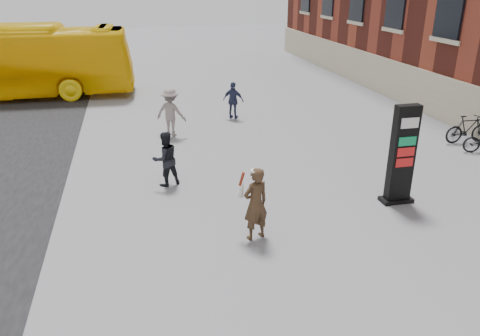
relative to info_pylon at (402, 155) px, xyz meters
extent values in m
plane|color=#9E9EA3|center=(-3.67, -1.01, -1.31)|extent=(100.00, 100.00, 0.00)
cube|color=beige|center=(5.77, 4.99, -0.41)|extent=(0.18, 44.00, 1.80)
cube|color=black|center=(0.00, 0.00, 0.00)|extent=(0.63, 0.26, 2.62)
cube|color=black|center=(0.00, 0.00, -1.26)|extent=(0.84, 0.42, 0.10)
cube|color=white|center=(0.00, 0.00, 0.89)|extent=(0.47, 0.29, 0.26)
cube|color=#0C693F|center=(0.00, 0.00, 0.42)|extent=(0.47, 0.29, 0.23)
cube|color=#9F1314|center=(0.00, 0.00, 0.14)|extent=(0.47, 0.29, 0.23)
cube|color=#9F1314|center=(0.00, 0.00, -0.15)|extent=(0.47, 0.29, 0.23)
imported|color=#352515|center=(-4.10, -0.96, -0.45)|extent=(0.73, 0.59, 1.71)
cylinder|color=white|center=(-4.10, -0.96, 0.33)|extent=(0.24, 0.24, 0.06)
cone|color=white|center=(-3.99, -0.66, -0.14)|extent=(0.25, 0.29, 0.42)
cylinder|color=maroon|center=(-3.99, -0.66, 0.11)|extent=(0.12, 0.17, 0.35)
cone|color=white|center=(-4.38, -0.79, -0.14)|extent=(0.29, 0.25, 0.42)
cylinder|color=maroon|center=(-4.38, -0.79, 0.11)|extent=(0.17, 0.13, 0.35)
imported|color=yellow|center=(-12.66, 14.71, 0.42)|extent=(12.51, 3.46, 3.45)
imported|color=black|center=(-5.82, 2.45, -0.52)|extent=(0.92, 0.82, 1.58)
imported|color=gray|center=(-5.26, 6.95, -0.42)|extent=(1.33, 1.15, 1.79)
imported|color=#2B3252|center=(-2.52, 8.67, -0.55)|extent=(0.96, 0.79, 1.53)
imported|color=black|center=(4.93, 3.75, -0.80)|extent=(1.69, 0.52, 1.01)
camera|label=1|loc=(-6.52, -9.92, 4.20)|focal=35.00mm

